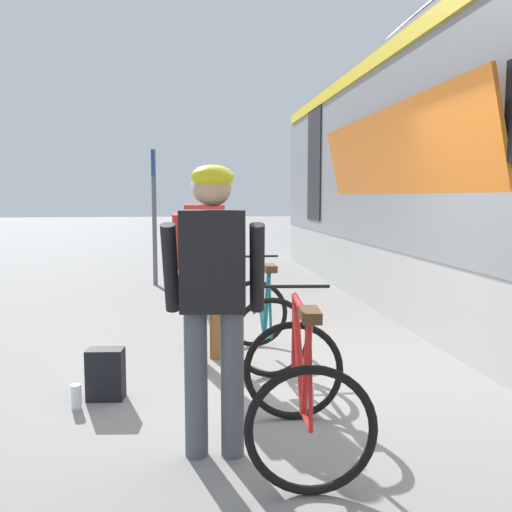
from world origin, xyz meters
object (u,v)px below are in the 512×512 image
Objects in this scene: water_bottle_near_the_bikes at (309,400)px; water_bottle_by_the_backpack at (76,397)px; cyclist_near_in_red at (205,251)px; bicycle_near_teal at (262,320)px; bicycle_far_red at (301,389)px; cyclist_far_in_dark at (213,285)px; platform_sign_post at (154,194)px; backpack_on_platform at (106,374)px.

water_bottle_by_the_backpack is at bearing 168.27° from water_bottle_near_the_bikes.
cyclist_near_in_red is at bearing 49.86° from water_bottle_by_the_backpack.
water_bottle_near_the_bikes is at bearing -83.76° from bicycle_near_teal.
bicycle_far_red is 4.90× the size of water_bottle_near_the_bikes.
cyclist_near_in_red is 9.65× the size of water_bottle_by_the_backpack.
bicycle_near_teal is 1.96m from bicycle_far_red.
platform_sign_post is (-0.71, 6.81, 0.57)m from cyclist_far_in_dark.
platform_sign_post reaches higher than cyclist_far_in_dark.
cyclist_near_in_red reaches higher than water_bottle_near_the_bikes.
bicycle_near_teal is 5.19m from platform_sign_post.
water_bottle_by_the_backpack is (-1.52, 0.91, -0.31)m from bicycle_far_red.
bicycle_near_teal reaches higher than backpack_on_platform.
water_bottle_by_the_backpack is (-1.01, -1.19, -0.96)m from cyclist_near_in_red.
platform_sign_post reaches higher than water_bottle_by_the_backpack.
platform_sign_post is (0.28, 5.92, 1.53)m from water_bottle_by_the_backpack.
platform_sign_post reaches higher than bicycle_far_red.
backpack_on_platform is 0.29m from water_bottle_by_the_backpack.
water_bottle_by_the_backpack is (-1.70, 0.35, -0.02)m from water_bottle_near_the_bikes.
water_bottle_near_the_bikes reaches higher than water_bottle_by_the_backpack.
bicycle_far_red is 1.73m from backpack_on_platform.
platform_sign_post is at bearing 102.75° from water_bottle_near_the_bikes.
backpack_on_platform is 1.60m from water_bottle_near_the_bikes.
water_bottle_near_the_bikes is 1.73m from water_bottle_by_the_backpack.
cyclist_near_in_red is 1.55× the size of bicycle_far_red.
backpack_on_platform is at bearing -128.77° from cyclist_near_in_red.
water_bottle_near_the_bikes is 6.61m from platform_sign_post.
cyclist_far_in_dark is 1.58m from backpack_on_platform.
platform_sign_post is (0.08, 5.74, 1.42)m from backpack_on_platform.
cyclist_near_in_red is at bearing -81.21° from platform_sign_post.
bicycle_near_teal is 1.89m from water_bottle_by_the_backpack.
platform_sign_post is at bearing 100.30° from bicycle_far_red.
bicycle_near_teal is 5.95× the size of water_bottle_by_the_backpack.
bicycle_far_red is 0.47× the size of platform_sign_post.
water_bottle_near_the_bikes is (0.71, 0.53, -0.94)m from cyclist_far_in_dark.
platform_sign_post reaches higher than backpack_on_platform.
bicycle_near_teal reaches higher than water_bottle_near_the_bikes.
cyclist_near_in_red is 0.86m from bicycle_near_teal.
bicycle_far_red is (-0.02, -1.96, 0.00)m from bicycle_near_teal.
bicycle_far_red is (0.51, -2.11, -0.65)m from cyclist_near_in_red.
cyclist_far_in_dark is at bearing -84.03° from platform_sign_post.
bicycle_far_red is at bearing -3.39° from cyclist_far_in_dark.
water_bottle_near_the_bikes is 0.10× the size of platform_sign_post.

